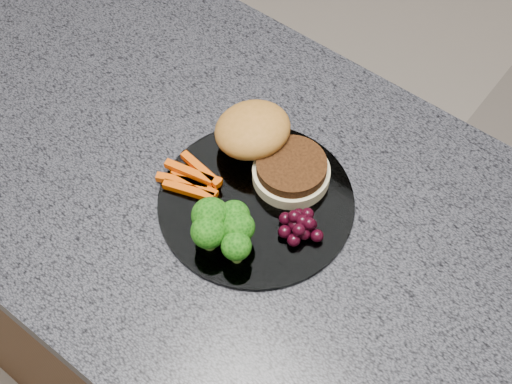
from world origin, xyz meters
TOP-DOWN VIEW (x-y plane):
  - island_cabinet at (0.00, 0.00)m, footprint 1.20×0.60m
  - countertop at (0.00, 0.00)m, footprint 1.20×0.60m
  - plate at (0.04, 0.01)m, footprint 0.26×0.26m
  - burger at (0.00, 0.07)m, footprint 0.19×0.12m
  - carrot_sticks at (-0.05, -0.02)m, footprint 0.09×0.06m
  - broccoli at (0.04, -0.07)m, footprint 0.09×0.08m
  - grape_bunch at (0.11, 0.00)m, footprint 0.06×0.05m

SIDE VIEW (x-z plane):
  - island_cabinet at x=0.00m, z-range 0.00..0.86m
  - countertop at x=0.00m, z-range 0.86..0.90m
  - plate at x=0.04m, z-range 0.90..0.91m
  - carrot_sticks at x=-0.05m, z-range 0.90..0.92m
  - grape_bunch at x=0.11m, z-range 0.90..0.93m
  - burger at x=0.00m, z-range 0.90..0.96m
  - broccoli at x=0.04m, z-range 0.91..0.97m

